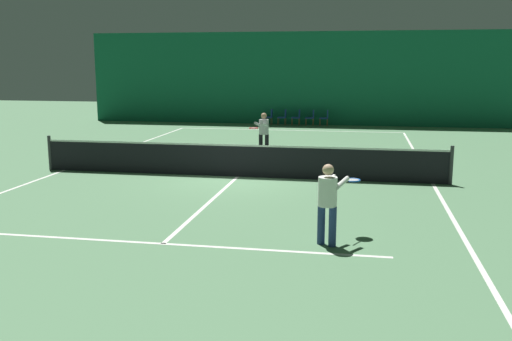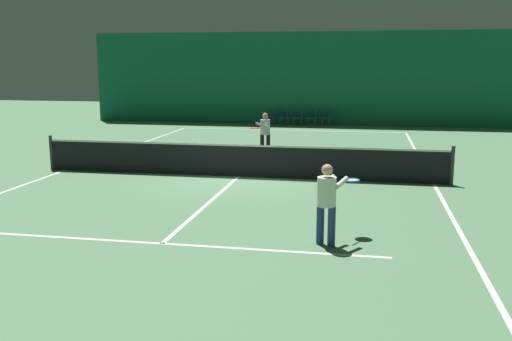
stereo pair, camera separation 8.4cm
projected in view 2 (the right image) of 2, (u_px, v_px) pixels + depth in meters
ground_plane at (238, 177)px, 16.65m from camera, size 60.00×60.00×0.00m
backdrop_curtain at (299, 79)px, 30.42m from camera, size 23.00×0.12×4.91m
court_line_baseline_far at (291, 130)px, 28.13m from camera, size 11.00×0.10×0.00m
court_line_service_far at (274, 146)px, 22.83m from camera, size 8.25×0.10×0.00m
court_line_service_near at (162, 244)px, 10.48m from camera, size 8.25×0.10×0.00m
court_line_sideline_left at (66, 170)px, 17.68m from camera, size 0.10×23.80×0.00m
court_line_sideline_right at (434, 184)px, 15.62m from camera, size 0.10×23.80×0.00m
court_line_centre at (238, 177)px, 16.65m from camera, size 0.10×12.80×0.00m
tennis_net at (238, 159)px, 16.56m from camera, size 12.00×0.10×1.07m
player_near at (328, 198)px, 10.27m from camera, size 0.86×1.29×1.50m
player_far at (265, 131)px, 20.44m from camera, size 0.60×1.33×1.52m
courtside_chair_0 at (272, 116)px, 30.51m from camera, size 0.44×0.44×0.84m
courtside_chair_1 at (285, 116)px, 30.37m from camera, size 0.44×0.44×0.84m
courtside_chair_2 at (299, 116)px, 30.23m from camera, size 0.44×0.44×0.84m
courtside_chair_3 at (313, 117)px, 30.09m from camera, size 0.44×0.44×0.84m
courtside_chair_4 at (327, 117)px, 29.95m from camera, size 0.44×0.44×0.84m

